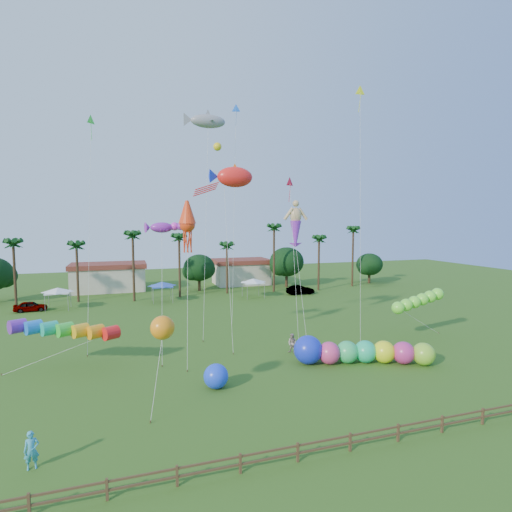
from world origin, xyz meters
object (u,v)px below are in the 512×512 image
object	(u,v)px
spectator_a	(31,450)
spectator_b	(292,343)
blue_ball	(216,376)
caterpillar_inflatable	(358,352)
car_b	(300,290)
car_a	(31,306)

from	to	relation	value
spectator_a	spectator_b	size ratio (longest dim) A/B	1.04
blue_ball	caterpillar_inflatable	bearing A→B (deg)	5.51
spectator_a	blue_ball	distance (m)	12.41
car_b	car_a	bearing A→B (deg)	90.73
spectator_a	caterpillar_inflatable	size ratio (longest dim) A/B	0.16
car_b	blue_ball	distance (m)	38.70
car_b	blue_ball	xyz separation A→B (m)	(-21.30, -32.31, 0.15)
spectator_b	blue_ball	world-z (taller)	spectator_b
car_a	spectator_a	bearing A→B (deg)	-172.55
caterpillar_inflatable	blue_ball	distance (m)	12.62
car_a	caterpillar_inflatable	distance (m)	43.65
car_a	car_b	world-z (taller)	car_b
car_a	spectator_b	bearing A→B (deg)	-138.88
car_a	car_b	size ratio (longest dim) A/B	0.89
spectator_b	car_b	bearing A→B (deg)	115.39
car_b	spectator_b	bearing A→B (deg)	154.54
car_a	spectator_a	distance (m)	39.27
car_b	spectator_b	distance (m)	29.86
car_a	blue_ball	world-z (taller)	blue_ball
spectator_a	spectator_b	bearing A→B (deg)	21.13
car_a	blue_ball	xyz separation A→B (m)	(18.38, -32.00, 0.21)
spectator_b	caterpillar_inflatable	size ratio (longest dim) A/B	0.16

